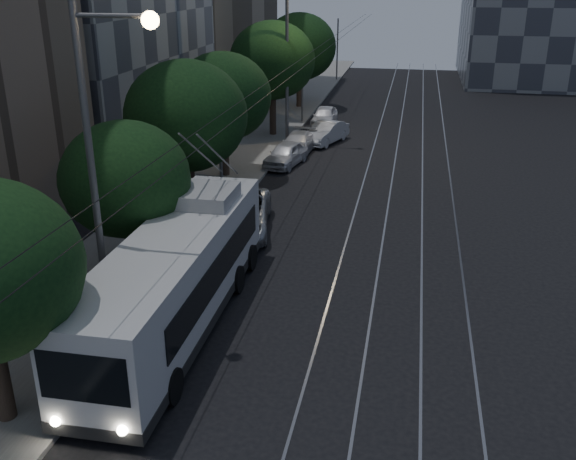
% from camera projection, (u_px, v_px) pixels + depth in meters
% --- Properties ---
extents(ground, '(120.00, 120.00, 0.00)m').
position_uv_depth(ground, '(303.00, 357.00, 18.09)').
color(ground, black).
rests_on(ground, ground).
extents(sidewalk, '(5.00, 90.00, 0.15)m').
position_uv_depth(sidewalk, '(236.00, 157.00, 37.62)').
color(sidewalk, slate).
rests_on(sidewalk, ground).
extents(tram_rails, '(4.52, 90.00, 0.02)m').
position_uv_depth(tram_rails, '(408.00, 167.00, 35.85)').
color(tram_rails, gray).
rests_on(tram_rails, ground).
extents(overhead_wires, '(2.23, 90.00, 6.00)m').
position_uv_depth(overhead_wires, '(277.00, 100.00, 35.90)').
color(overhead_wires, black).
rests_on(overhead_wires, ground).
extents(trolleybus, '(2.60, 11.81, 5.63)m').
position_uv_depth(trolleybus, '(178.00, 276.00, 19.27)').
color(trolleybus, silver).
rests_on(trolleybus, ground).
extents(pickup_silver, '(3.51, 5.95, 1.55)m').
position_uv_depth(pickup_silver, '(238.00, 214.00, 26.65)').
color(pickup_silver, '#ABAEB3').
rests_on(pickup_silver, ground).
extents(car_white_a, '(2.25, 4.06, 1.31)m').
position_uv_depth(car_white_a, '(286.00, 154.00, 35.92)').
color(car_white_a, silver).
rests_on(car_white_a, ground).
extents(car_white_b, '(1.93, 4.26, 1.21)m').
position_uv_depth(car_white_b, '(298.00, 143.00, 38.39)').
color(car_white_b, '#B5B5B9').
rests_on(car_white_b, ground).
extents(car_white_c, '(2.70, 4.35, 1.35)m').
position_uv_depth(car_white_c, '(326.00, 133.00, 40.65)').
color(car_white_c, silver).
rests_on(car_white_c, ground).
extents(car_white_d, '(1.61, 3.97, 1.35)m').
position_uv_depth(car_white_d, '(324.00, 116.00, 45.35)').
color(car_white_d, white).
rests_on(car_white_d, ground).
extents(tree_1, '(4.26, 4.26, 5.75)m').
position_uv_depth(tree_1, '(126.00, 179.00, 20.91)').
color(tree_1, black).
rests_on(tree_1, ground).
extents(tree_2, '(5.03, 5.03, 6.95)m').
position_uv_depth(tree_2, '(186.00, 116.00, 26.05)').
color(tree_2, black).
rests_on(tree_2, ground).
extents(tree_3, '(4.98, 4.98, 6.51)m').
position_uv_depth(tree_3, '(223.00, 97.00, 32.49)').
color(tree_3, black).
rests_on(tree_3, ground).
extents(tree_4, '(5.48, 5.48, 7.39)m').
position_uv_depth(tree_4, '(272.00, 60.00, 40.81)').
color(tree_4, black).
rests_on(tree_4, ground).
extents(tree_5, '(5.71, 5.71, 7.34)m').
position_uv_depth(tree_5, '(300.00, 47.00, 49.75)').
color(tree_5, black).
rests_on(tree_5, ground).
extents(streetlamp_near, '(2.31, 0.44, 9.50)m').
position_uv_depth(streetlamp_near, '(103.00, 149.00, 16.92)').
color(streetlamp_near, slate).
rests_on(streetlamp_near, ground).
extents(streetlamp_far, '(2.71, 0.44, 11.37)m').
position_uv_depth(streetlamp_far, '(294.00, 33.00, 38.20)').
color(streetlamp_far, slate).
rests_on(streetlamp_far, ground).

